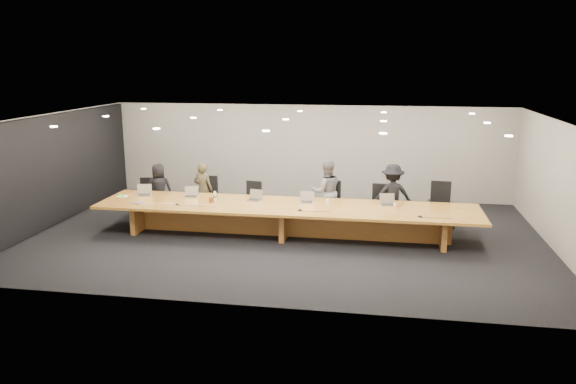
% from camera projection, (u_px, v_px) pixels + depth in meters
% --- Properties ---
extents(ground, '(12.00, 12.00, 0.00)m').
position_uv_depth(ground, '(286.00, 236.00, 13.40)').
color(ground, black).
rests_on(ground, ground).
extents(back_wall, '(12.00, 0.02, 2.80)m').
position_uv_depth(back_wall, '(308.00, 152.00, 16.92)').
color(back_wall, beige).
rests_on(back_wall, ground).
extents(left_wall_panel, '(0.08, 7.84, 2.74)m').
position_uv_depth(left_wall_panel, '(53.00, 171.00, 14.06)').
color(left_wall_panel, black).
rests_on(left_wall_panel, ground).
extents(conference_table, '(9.00, 1.80, 0.75)m').
position_uv_depth(conference_table, '(286.00, 215.00, 13.28)').
color(conference_table, '#9A6321').
rests_on(conference_table, ground).
extents(chair_far_left, '(0.61, 0.61, 1.01)m').
position_uv_depth(chair_far_left, '(147.00, 197.00, 15.12)').
color(chair_far_left, black).
rests_on(chair_far_left, ground).
extents(chair_left, '(0.60, 0.60, 1.11)m').
position_uv_depth(chair_left, '(208.00, 197.00, 14.86)').
color(chair_left, black).
rests_on(chair_left, ground).
extents(chair_mid_left, '(0.61, 0.61, 1.01)m').
position_uv_depth(chair_mid_left, '(251.00, 201.00, 14.67)').
color(chair_mid_left, black).
rests_on(chair_mid_left, ground).
extents(chair_mid_right, '(0.64, 0.64, 1.12)m').
position_uv_depth(chair_mid_right, '(330.00, 203.00, 14.23)').
color(chair_mid_right, black).
rests_on(chair_mid_right, ground).
extents(chair_right, '(0.59, 0.59, 1.05)m').
position_uv_depth(chair_right, '(380.00, 205.00, 14.16)').
color(chair_right, black).
rests_on(chair_right, ground).
extents(chair_far_right, '(0.65, 0.65, 1.18)m').
position_uv_depth(chair_far_right, '(440.00, 205.00, 13.87)').
color(chair_far_right, black).
rests_on(chair_far_right, ground).
extents(person_a, '(0.77, 0.59, 1.42)m').
position_uv_depth(person_a, '(159.00, 190.00, 15.03)').
color(person_a, black).
rests_on(person_a, ground).
extents(person_b, '(0.59, 0.44, 1.47)m').
position_uv_depth(person_b, '(203.00, 190.00, 14.86)').
color(person_b, '#3C3520').
rests_on(person_b, ground).
extents(person_c, '(0.95, 0.84, 1.64)m').
position_uv_depth(person_c, '(326.00, 192.00, 14.27)').
color(person_c, slate).
rests_on(person_c, ground).
extents(person_d, '(1.13, 0.82, 1.58)m').
position_uv_depth(person_d, '(392.00, 195.00, 14.03)').
color(person_d, black).
rests_on(person_d, ground).
extents(laptop_a, '(0.41, 0.33, 0.28)m').
position_uv_depth(laptop_a, '(144.00, 190.00, 14.14)').
color(laptop_a, beige).
rests_on(laptop_a, conference_table).
extents(laptop_b, '(0.38, 0.30, 0.27)m').
position_uv_depth(laptop_b, '(191.00, 192.00, 13.98)').
color(laptop_b, '#C5AF96').
rests_on(laptop_b, conference_table).
extents(laptop_c, '(0.39, 0.32, 0.27)m').
position_uv_depth(laptop_c, '(254.00, 195.00, 13.63)').
color(laptop_c, tan).
rests_on(laptop_c, conference_table).
extents(laptop_d, '(0.34, 0.25, 0.27)m').
position_uv_depth(laptop_d, '(307.00, 197.00, 13.44)').
color(laptop_d, '#C4B096').
rests_on(laptop_d, conference_table).
extents(laptop_e, '(0.40, 0.32, 0.28)m').
position_uv_depth(laptop_e, '(388.00, 200.00, 13.18)').
color(laptop_e, tan).
rests_on(laptop_e, conference_table).
extents(water_bottle, '(0.10, 0.10, 0.24)m').
position_uv_depth(water_bottle, '(215.00, 197.00, 13.56)').
color(water_bottle, silver).
rests_on(water_bottle, conference_table).
extents(amber_mug, '(0.10, 0.10, 0.11)m').
position_uv_depth(amber_mug, '(211.00, 200.00, 13.49)').
color(amber_mug, maroon).
rests_on(amber_mug, conference_table).
extents(paper_cup_near, '(0.09, 0.09, 0.10)m').
position_uv_depth(paper_cup_near, '(327.00, 202.00, 13.37)').
color(paper_cup_near, white).
rests_on(paper_cup_near, conference_table).
extents(paper_cup_far, '(0.09, 0.09, 0.09)m').
position_uv_depth(paper_cup_far, '(395.00, 205.00, 13.06)').
color(paper_cup_far, white).
rests_on(paper_cup_far, conference_table).
extents(notepad, '(0.25, 0.21, 0.01)m').
position_uv_depth(notepad, '(122.00, 196.00, 14.09)').
color(notepad, white).
rests_on(notepad, conference_table).
extents(lime_gadget, '(0.18, 0.11, 0.03)m').
position_uv_depth(lime_gadget, '(122.00, 195.00, 14.09)').
color(lime_gadget, '#62D238').
rests_on(lime_gadget, notepad).
extents(av_box, '(0.24, 0.19, 0.03)m').
position_uv_depth(av_box, '(137.00, 203.00, 13.37)').
color(av_box, '#BBBBC0').
rests_on(av_box, conference_table).
extents(mic_left, '(0.12, 0.12, 0.03)m').
position_uv_depth(mic_left, '(177.00, 204.00, 13.27)').
color(mic_left, black).
rests_on(mic_left, conference_table).
extents(mic_center, '(0.15, 0.15, 0.03)m').
position_uv_depth(mic_center, '(300.00, 210.00, 12.76)').
color(mic_center, black).
rests_on(mic_center, conference_table).
extents(mic_right, '(0.14, 0.14, 0.03)m').
position_uv_depth(mic_right, '(420.00, 216.00, 12.23)').
color(mic_right, black).
rests_on(mic_right, conference_table).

